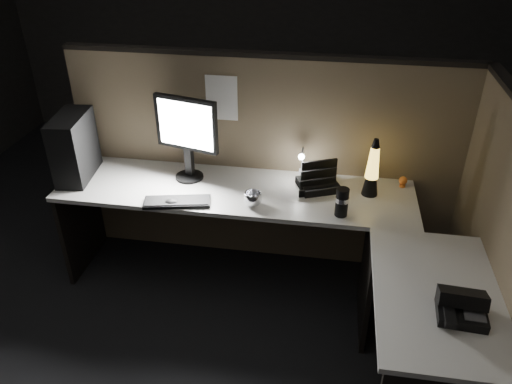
# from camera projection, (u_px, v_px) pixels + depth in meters

# --- Properties ---
(floor) EXTENTS (6.00, 6.00, 0.00)m
(floor) POSITION_uv_depth(u_px,v_px,m) (242.00, 342.00, 3.07)
(floor) COLOR black
(floor) RESTS_ON ground
(room_shell) EXTENTS (6.00, 6.00, 6.00)m
(room_shell) POSITION_uv_depth(u_px,v_px,m) (237.00, 88.00, 2.23)
(room_shell) COLOR silver
(room_shell) RESTS_ON ground
(partition_back) EXTENTS (2.66, 0.06, 1.50)m
(partition_back) POSITION_uv_depth(u_px,v_px,m) (265.00, 164.00, 3.47)
(partition_back) COLOR brown
(partition_back) RESTS_ON ground
(partition_right) EXTENTS (0.06, 1.66, 1.50)m
(partition_right) POSITION_uv_depth(u_px,v_px,m) (496.00, 257.00, 2.58)
(partition_right) COLOR brown
(partition_right) RESTS_ON ground
(desk) EXTENTS (2.60, 1.60, 0.73)m
(desk) POSITION_uv_depth(u_px,v_px,m) (278.00, 245.00, 2.96)
(desk) COLOR beige
(desk) RESTS_ON ground
(pc_tower) EXTENTS (0.23, 0.43, 0.43)m
(pc_tower) POSITION_uv_depth(u_px,v_px,m) (74.00, 147.00, 3.26)
(pc_tower) COLOR black
(pc_tower) RESTS_ON desk
(monitor) EXTENTS (0.43, 0.19, 0.56)m
(monitor) POSITION_uv_depth(u_px,v_px,m) (187.00, 131.00, 3.19)
(monitor) COLOR black
(monitor) RESTS_ON desk
(keyboard) EXTENTS (0.43, 0.22, 0.02)m
(keyboard) POSITION_uv_depth(u_px,v_px,m) (177.00, 202.00, 3.07)
(keyboard) COLOR black
(keyboard) RESTS_ON desk
(mouse) EXTENTS (0.11, 0.09, 0.04)m
(mouse) POSITION_uv_depth(u_px,v_px,m) (172.00, 202.00, 3.05)
(mouse) COLOR black
(mouse) RESTS_ON desk
(clip_lamp) EXTENTS (0.04, 0.16, 0.21)m
(clip_lamp) POSITION_uv_depth(u_px,v_px,m) (302.00, 161.00, 3.28)
(clip_lamp) COLOR white
(clip_lamp) RESTS_ON desk
(organizer) EXTENTS (0.30, 0.29, 0.18)m
(organizer) POSITION_uv_depth(u_px,v_px,m) (318.00, 182.00, 3.22)
(organizer) COLOR black
(organizer) RESTS_ON desk
(lava_lamp) EXTENTS (0.10, 0.10, 0.38)m
(lava_lamp) POSITION_uv_depth(u_px,v_px,m) (372.00, 172.00, 3.09)
(lava_lamp) COLOR black
(lava_lamp) RESTS_ON desk
(travel_mug) EXTENTS (0.08, 0.08, 0.18)m
(travel_mug) POSITION_uv_depth(u_px,v_px,m) (342.00, 202.00, 2.92)
(travel_mug) COLOR black
(travel_mug) RESTS_ON desk
(steel_mug) EXTENTS (0.14, 0.14, 0.09)m
(steel_mug) POSITION_uv_depth(u_px,v_px,m) (253.00, 199.00, 3.03)
(steel_mug) COLOR silver
(steel_mug) RESTS_ON desk
(figurine) EXTENTS (0.05, 0.05, 0.05)m
(figurine) POSITION_uv_depth(u_px,v_px,m) (403.00, 181.00, 3.22)
(figurine) COLOR orange
(figurine) RESTS_ON desk
(pinned_paper) EXTENTS (0.21, 0.00, 0.30)m
(pinned_paper) POSITION_uv_depth(u_px,v_px,m) (222.00, 98.00, 3.23)
(pinned_paper) COLOR white
(pinned_paper) RESTS_ON partition_back
(desk_phone) EXTENTS (0.22, 0.23, 0.13)m
(desk_phone) POSITION_uv_depth(u_px,v_px,m) (461.00, 307.00, 2.24)
(desk_phone) COLOR black
(desk_phone) RESTS_ON desk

